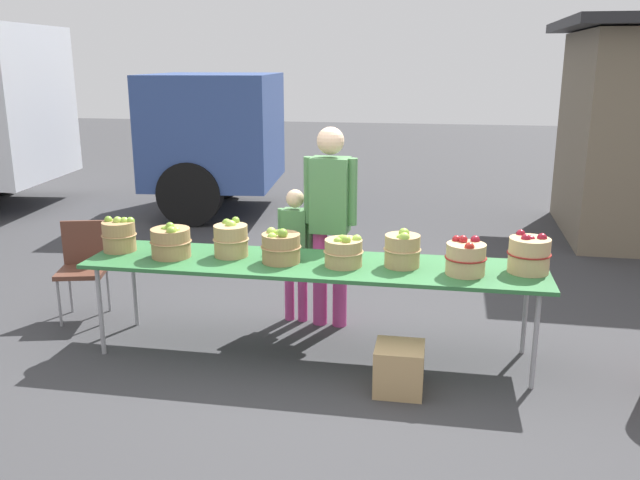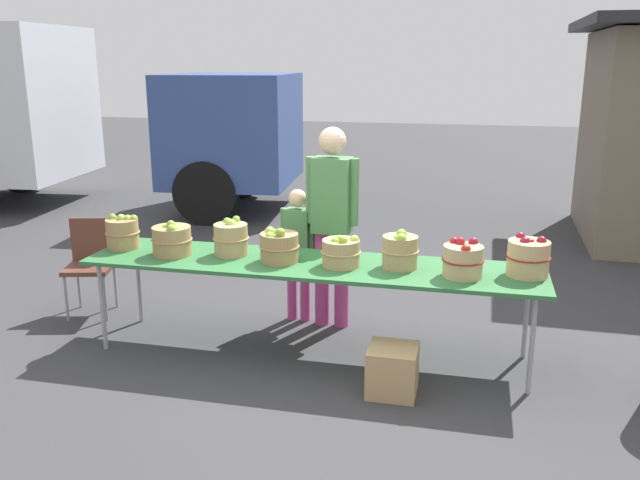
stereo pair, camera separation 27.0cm
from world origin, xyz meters
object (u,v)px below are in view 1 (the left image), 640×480
at_px(apple_basket_green_5, 402,249).
at_px(vendor_adult, 330,212).
at_px(folding_chair, 84,262).
at_px(apple_basket_green_3, 281,247).
at_px(apple_basket_green_4, 344,251).
at_px(child_customer, 296,245).
at_px(apple_basket_green_2, 231,239).
at_px(apple_basket_red_0, 466,258).
at_px(apple_basket_red_1, 529,254).
at_px(produce_crate, 399,368).
at_px(market_table, 313,267).
at_px(apple_basket_green_0, 119,235).
at_px(apple_basket_green_1, 171,242).

bearing_deg(apple_basket_green_5, vendor_adult, 137.57).
bearing_deg(folding_chair, apple_basket_green_3, -28.11).
bearing_deg(apple_basket_green_4, child_customer, 126.85).
distance_m(vendor_adult, child_customer, 0.45).
xyz_separation_m(apple_basket_green_2, folding_chair, (-1.49, 0.36, -0.38)).
xyz_separation_m(apple_basket_green_3, child_customer, (-0.04, 0.69, -0.17)).
bearing_deg(apple_basket_red_0, vendor_adult, 147.94).
xyz_separation_m(apple_basket_red_1, produce_crate, (-0.88, -0.56, -0.72)).
bearing_deg(market_table, folding_chair, 168.68).
height_order(apple_basket_red_0, child_customer, child_customer).
distance_m(apple_basket_green_3, apple_basket_green_4, 0.49).
relative_size(apple_basket_green_5, apple_basket_red_0, 0.99).
distance_m(market_table, child_customer, 0.72).
height_order(apple_basket_green_0, folding_chair, apple_basket_green_0).
relative_size(apple_basket_green_1, child_customer, 0.27).
bearing_deg(apple_basket_green_0, market_table, -1.86).
relative_size(apple_basket_green_3, folding_chair, 0.36).
distance_m(apple_basket_green_3, vendor_adult, 0.71).
relative_size(apple_basket_green_0, apple_basket_green_1, 0.87).
xyz_separation_m(apple_basket_green_1, produce_crate, (1.83, -0.46, -0.70)).
xyz_separation_m(apple_basket_green_2, apple_basket_green_5, (1.35, -0.05, 0.00)).
bearing_deg(apple_basket_green_0, vendor_adult, 18.99).
height_order(apple_basket_green_1, vendor_adult, vendor_adult).
xyz_separation_m(apple_basket_green_0, apple_basket_green_5, (2.28, -0.03, 0.00)).
height_order(apple_basket_green_1, apple_basket_green_3, apple_basket_green_3).
relative_size(apple_basket_green_3, apple_basket_red_0, 1.03).
relative_size(apple_basket_green_1, apple_basket_green_3, 1.04).
height_order(apple_basket_green_2, produce_crate, apple_basket_green_2).
relative_size(apple_basket_green_3, apple_basket_green_5, 1.05).
xyz_separation_m(apple_basket_green_3, apple_basket_red_0, (1.38, -0.05, 0.00)).
distance_m(apple_basket_green_2, child_customer, 0.73).
relative_size(apple_basket_green_4, folding_chair, 0.35).
height_order(apple_basket_green_1, apple_basket_red_0, apple_basket_green_1).
bearing_deg(apple_basket_green_0, folding_chair, 145.85).
height_order(apple_basket_red_1, folding_chair, apple_basket_red_1).
xyz_separation_m(apple_basket_green_0, child_customer, (1.32, 0.61, -0.19)).
bearing_deg(apple_basket_green_5, produce_crate, -86.53).
distance_m(apple_basket_red_0, folding_chair, 3.36).
height_order(apple_basket_green_1, child_customer, child_customer).
height_order(apple_basket_green_5, child_customer, child_customer).
xyz_separation_m(apple_basket_green_4, apple_basket_red_1, (1.35, 0.09, 0.02)).
distance_m(apple_basket_green_3, child_customer, 0.71).
xyz_separation_m(apple_basket_green_3, produce_crate, (0.95, -0.48, -0.70)).
distance_m(apple_basket_green_4, apple_basket_red_1, 1.35).
relative_size(apple_basket_green_4, child_customer, 0.26).
xyz_separation_m(apple_basket_red_1, vendor_adult, (-1.56, 0.56, 0.13)).
xyz_separation_m(apple_basket_green_4, apple_basket_red_0, (0.89, -0.04, 0.01)).
bearing_deg(produce_crate, child_customer, 130.22).
relative_size(apple_basket_green_2, child_customer, 0.25).
bearing_deg(apple_basket_green_4, apple_basket_red_0, -2.82).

